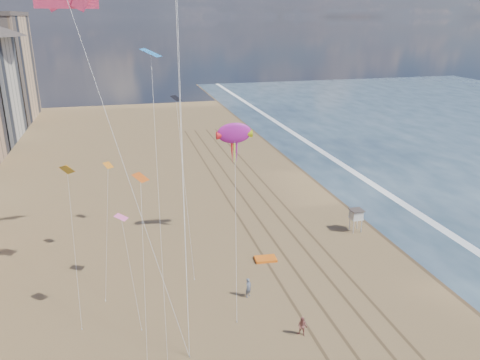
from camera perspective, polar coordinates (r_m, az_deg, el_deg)
name	(u,v)px	position (r m, az deg, el deg)	size (l,w,h in m)	color
wet_sand	(364,197)	(73.01, 14.91, -2.05)	(260.00, 260.00, 0.00)	#42301E
foam	(389,195)	(75.09, 17.72, -1.73)	(260.00, 260.00, 0.00)	white
tracks	(283,238)	(58.20, 5.28, -7.06)	(7.68, 120.00, 0.01)	brown
lifeguard_stand	(356,215)	(60.63, 13.99, -4.12)	(1.62, 1.62, 2.93)	silver
grounded_kite	(266,259)	(53.10, 3.13, -9.58)	(2.39, 1.52, 0.27)	orange
show_kite	(234,133)	(54.28, -0.70, 5.69)	(4.28, 9.09, 21.40)	#A21890
kite_flyer_a	(248,288)	(46.39, 1.03, -12.98)	(0.72, 0.47, 1.97)	slate
kite_flyer_b	(302,327)	(41.90, 7.63, -17.29)	(0.87, 0.68, 1.79)	#95544C
small_kites	(129,135)	(46.18, -13.37, 5.38)	(13.67, 19.36, 16.48)	black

